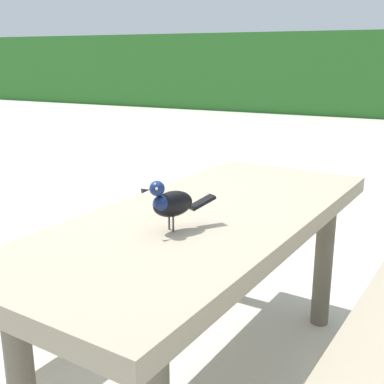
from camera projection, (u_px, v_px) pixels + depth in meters
name	position (u px, v px, depth m)	size (l,w,h in m)	color
ground_plane	(174.00, 329.00, 2.47)	(60.00, 60.00, 0.00)	beige
picnic_table_foreground	(205.00, 256.00, 1.95)	(1.87, 1.89, 0.74)	gray
bird_grackle	(170.00, 202.00, 1.67)	(0.17, 0.26, 0.18)	black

